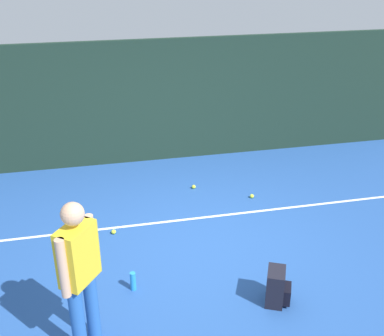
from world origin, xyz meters
name	(u,v)px	position (x,y,z in m)	size (l,w,h in m)	color
ground_plane	(198,245)	(0.00, 0.00, 0.00)	(12.00, 12.00, 0.00)	#234C93
back_fence	(162,102)	(0.00, 3.00, 1.14)	(10.00, 0.10, 2.28)	#192D23
court_line	(188,219)	(0.00, 0.69, 0.00)	(9.00, 0.05, 0.00)	white
tennis_player	(80,270)	(-1.52, -1.51, 0.97)	(0.41, 0.45, 1.70)	#2659A5
tennis_racket	(84,226)	(-1.54, 0.82, 0.01)	(0.42, 0.64, 0.03)	black
backpack	(277,287)	(0.63, -1.30, 0.21)	(0.36, 0.36, 0.44)	black
tennis_ball_near_player	(252,196)	(1.16, 1.12, 0.03)	(0.07, 0.07, 0.07)	#CCE033
tennis_ball_by_fence	(194,187)	(0.30, 1.65, 0.03)	(0.07, 0.07, 0.07)	#CCE033
tennis_ball_mid_court	(114,232)	(-1.12, 0.54, 0.03)	(0.07, 0.07, 0.07)	#CCE033
water_bottle	(133,281)	(-0.97, -0.73, 0.12)	(0.07, 0.07, 0.24)	#268CD8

